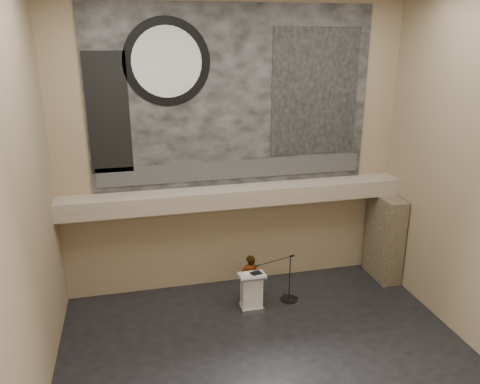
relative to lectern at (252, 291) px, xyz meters
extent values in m
plane|color=black|center=(-0.12, -2.29, -0.55)|extent=(10.00, 10.00, 0.00)
cube|color=#8E7E5A|center=(-0.12, 1.71, 3.70)|extent=(10.00, 0.02, 8.50)
cube|color=#8E7E5A|center=(-0.12, -6.29, 3.70)|extent=(10.00, 0.02, 8.50)
cube|color=#8E7E5A|center=(-5.12, -2.29, 3.70)|extent=(0.02, 8.00, 8.50)
cube|color=#8E7E5A|center=(4.88, -2.29, 3.70)|extent=(0.02, 8.00, 8.50)
cube|color=gray|center=(-0.12, 1.31, 2.40)|extent=(10.00, 0.80, 0.50)
cylinder|color=#B2893D|center=(-1.72, 1.26, 2.12)|extent=(0.04, 0.04, 0.06)
cylinder|color=#B2893D|center=(1.78, 1.26, 2.12)|extent=(0.04, 0.04, 0.06)
cube|color=black|center=(-0.12, 1.68, 5.15)|extent=(8.00, 0.05, 5.00)
cube|color=#303030|center=(-0.12, 1.64, 3.10)|extent=(7.76, 0.02, 0.55)
cylinder|color=black|center=(-1.92, 1.64, 6.15)|extent=(2.30, 0.02, 2.30)
cylinder|color=silver|center=(-1.92, 1.62, 6.15)|extent=(1.84, 0.02, 1.84)
cube|color=black|center=(2.28, 1.64, 5.25)|extent=(2.60, 0.02, 3.60)
cube|color=black|center=(-3.52, 1.64, 4.85)|extent=(1.10, 0.02, 3.20)
cube|color=#463B2B|center=(4.53, 0.86, 0.80)|extent=(0.60, 1.40, 2.70)
cube|color=silver|center=(0.00, 0.00, -0.51)|extent=(0.64, 0.49, 0.08)
cube|color=silver|center=(0.00, 0.00, 0.01)|extent=(0.57, 0.39, 0.96)
cube|color=silver|center=(0.00, -0.02, 0.52)|extent=(0.72, 0.51, 0.13)
cube|color=black|center=(0.12, -0.05, 0.56)|extent=(0.34, 0.30, 0.04)
cube|color=white|center=(-0.12, -0.02, 0.55)|extent=(0.28, 0.31, 0.00)
imported|color=white|center=(0.06, 0.41, 0.17)|extent=(0.55, 0.38, 1.45)
cylinder|color=black|center=(1.18, 0.18, -0.54)|extent=(0.52, 0.52, 0.02)
cylinder|color=black|center=(1.18, 0.18, 0.17)|extent=(0.03, 0.03, 1.44)
cylinder|color=black|center=(0.64, 0.02, 0.84)|extent=(1.21, 0.39, 0.02)
camera|label=1|loc=(-2.99, -11.16, 6.82)|focal=35.00mm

